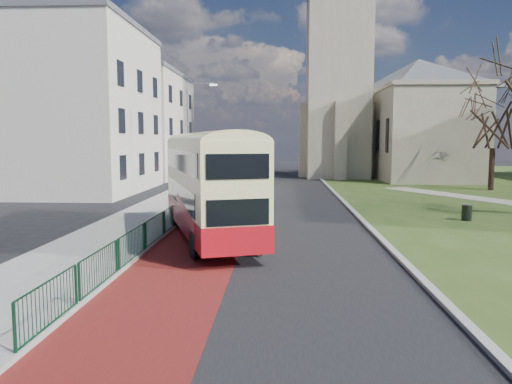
# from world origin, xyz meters

# --- Properties ---
(ground) EXTENTS (160.00, 160.00, 0.00)m
(ground) POSITION_xyz_m (0.00, 0.00, 0.00)
(ground) COLOR black
(ground) RESTS_ON ground
(road_carriageway) EXTENTS (9.00, 120.00, 0.01)m
(road_carriageway) POSITION_xyz_m (1.50, 20.00, 0.01)
(road_carriageway) COLOR black
(road_carriageway) RESTS_ON ground
(bus_lane) EXTENTS (3.40, 120.00, 0.01)m
(bus_lane) POSITION_xyz_m (-1.20, 20.00, 0.01)
(bus_lane) COLOR #591414
(bus_lane) RESTS_ON ground
(pavement_west) EXTENTS (4.00, 120.00, 0.12)m
(pavement_west) POSITION_xyz_m (-5.00, 20.00, 0.06)
(pavement_west) COLOR gray
(pavement_west) RESTS_ON ground
(kerb_west) EXTENTS (0.25, 120.00, 0.13)m
(kerb_west) POSITION_xyz_m (-3.00, 20.00, 0.07)
(kerb_west) COLOR #999993
(kerb_west) RESTS_ON ground
(kerb_east) EXTENTS (0.25, 80.00, 0.13)m
(kerb_east) POSITION_xyz_m (6.10, 22.00, 0.07)
(kerb_east) COLOR #999993
(kerb_east) RESTS_ON ground
(pedestrian_railing) EXTENTS (0.07, 24.00, 1.12)m
(pedestrian_railing) POSITION_xyz_m (-2.95, 4.00, 0.55)
(pedestrian_railing) COLOR #0C3920
(pedestrian_railing) RESTS_ON ground
(gothic_church) EXTENTS (16.38, 18.00, 40.00)m
(gothic_church) POSITION_xyz_m (12.56, 38.00, 13.13)
(gothic_church) COLOR gray
(gothic_church) RESTS_ON ground
(street_block_near) EXTENTS (10.30, 14.30, 13.00)m
(street_block_near) POSITION_xyz_m (-14.00, 22.00, 6.51)
(street_block_near) COLOR beige
(street_block_near) RESTS_ON ground
(street_block_far) EXTENTS (10.30, 16.30, 11.50)m
(street_block_far) POSITION_xyz_m (-14.00, 38.00, 5.76)
(street_block_far) COLOR beige
(street_block_far) RESTS_ON ground
(streetlamp) EXTENTS (2.13, 0.18, 8.00)m
(streetlamp) POSITION_xyz_m (-4.35, 18.00, 4.59)
(streetlamp) COLOR gray
(streetlamp) RESTS_ON pavement_west
(bus) EXTENTS (5.44, 10.36, 4.24)m
(bus) POSITION_xyz_m (-0.93, 3.35, 2.42)
(bus) COLOR #A80F18
(bus) RESTS_ON ground
(winter_tree_far) EXTENTS (6.62, 6.62, 8.73)m
(winter_tree_far) POSITION_xyz_m (19.02, 24.47, 6.08)
(winter_tree_far) COLOR black
(winter_tree_far) RESTS_ON grass_green
(litter_bin) EXTENTS (0.55, 0.55, 0.85)m
(litter_bin) POSITION_xyz_m (11.38, 8.67, 0.47)
(litter_bin) COLOR black
(litter_bin) RESTS_ON grass_green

